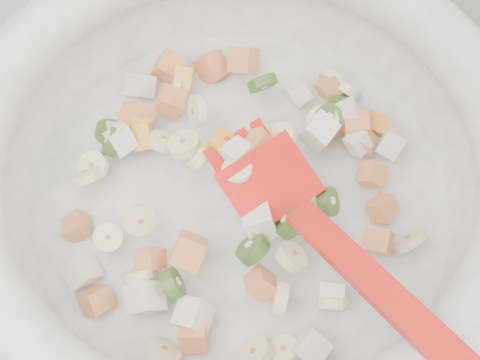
# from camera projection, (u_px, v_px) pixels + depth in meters

# --- Properties ---
(mixing_bowl) EXTENTS (0.44, 0.44, 0.15)m
(mixing_bowl) POSITION_uv_depth(u_px,v_px,m) (240.00, 170.00, 0.51)
(mixing_bowl) COLOR white
(mixing_bowl) RESTS_ON counter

